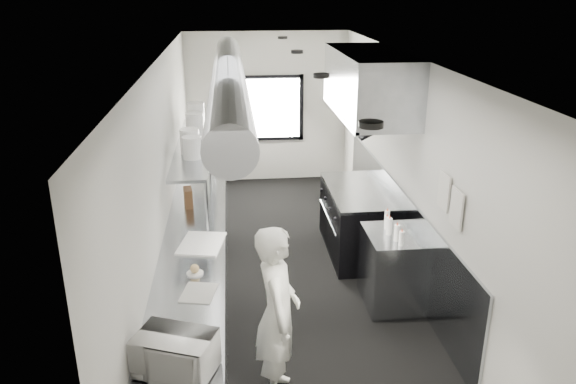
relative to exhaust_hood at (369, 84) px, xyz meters
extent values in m
cube|color=black|center=(-1.10, -0.70, -2.39)|extent=(3.00, 8.00, 0.01)
cube|color=silver|center=(-1.10, -0.70, 0.41)|extent=(3.00, 8.00, 0.01)
cube|color=#B8B7AF|center=(-1.10, 3.30, -0.99)|extent=(3.00, 0.02, 2.80)
cube|color=#B8B7AF|center=(-2.60, -0.70, -0.99)|extent=(0.02, 8.00, 2.80)
cube|color=#B8B7AF|center=(0.40, -0.70, -0.99)|extent=(0.02, 8.00, 2.80)
cube|color=#949BA1|center=(0.38, -0.40, -1.84)|extent=(0.03, 5.50, 1.10)
cylinder|color=gray|center=(-1.80, -0.30, 0.16)|extent=(0.40, 6.40, 0.40)
cube|color=white|center=(-1.10, 3.26, -0.99)|extent=(1.20, 0.03, 1.10)
cube|color=black|center=(-1.10, 3.28, -0.42)|extent=(1.36, 0.03, 0.08)
cube|color=black|center=(-1.10, 3.28, -1.57)|extent=(1.36, 0.03, 0.08)
cube|color=black|center=(-1.74, 3.28, -0.99)|extent=(0.08, 0.03, 1.25)
cube|color=black|center=(-0.46, 3.28, -0.99)|extent=(0.08, 0.03, 1.25)
cube|color=#949BA1|center=(0.00, 0.00, 0.01)|extent=(0.80, 2.20, 0.80)
cube|color=#949BA1|center=(-0.38, 0.00, -0.38)|extent=(0.05, 2.20, 0.05)
cube|color=black|center=(-0.08, 0.00, -0.33)|extent=(0.50, 2.10, 0.28)
cube|color=#949BA1|center=(-2.25, -1.20, -1.94)|extent=(0.70, 6.00, 0.90)
cube|color=#949BA1|center=(-2.30, 0.30, -0.84)|extent=(0.45, 3.00, 0.04)
cylinder|color=#949BA1|center=(-2.10, -1.10, -1.17)|extent=(0.04, 0.04, 0.66)
cylinder|color=#949BA1|center=(-2.10, 0.30, -1.17)|extent=(0.04, 0.04, 0.66)
cylinder|color=#949BA1|center=(-2.10, 1.70, -1.17)|extent=(0.04, 0.04, 0.66)
cube|color=black|center=(-0.05, 0.00, -1.94)|extent=(0.85, 1.60, 0.90)
cube|color=#949BA1|center=(-0.05, 0.00, -1.47)|extent=(0.85, 1.60, 0.04)
cube|color=#949BA1|center=(-0.46, 0.00, -1.94)|extent=(0.03, 1.55, 0.80)
cylinder|color=#949BA1|center=(-0.49, 0.00, -1.84)|extent=(0.03, 1.30, 0.03)
cube|color=#949BA1|center=(0.05, -1.40, -1.94)|extent=(0.65, 0.80, 0.90)
cube|color=#949BA1|center=(-2.25, 2.50, -1.94)|extent=(0.70, 1.20, 0.90)
cube|color=beige|center=(0.37, -1.90, -0.79)|extent=(0.02, 0.28, 0.38)
cube|color=beige|center=(0.37, -2.25, -0.84)|extent=(0.02, 0.28, 0.38)
imported|color=silver|center=(-1.43, -2.83, -1.54)|extent=(0.43, 0.63, 1.69)
imported|color=silver|center=(-2.25, -3.61, -1.33)|extent=(0.63, 0.56, 0.31)
cylinder|color=#ABB1A3|center=(-2.44, -3.36, -1.44)|extent=(0.17, 0.17, 0.10)
cylinder|color=#ABB1A3|center=(-2.43, -3.16, -1.44)|extent=(0.14, 0.14, 0.10)
cube|color=silver|center=(-2.14, -2.49, -1.49)|extent=(0.37, 0.43, 0.01)
cylinder|color=silver|center=(-2.19, -2.11, -1.48)|extent=(0.18, 0.18, 0.01)
sphere|color=tan|center=(-2.19, -2.11, -1.43)|extent=(0.09, 0.09, 0.09)
cube|color=white|center=(-2.16, -1.44, -1.48)|extent=(0.56, 0.67, 0.02)
cube|color=brown|center=(-2.37, -0.29, -1.37)|extent=(0.14, 0.24, 0.24)
cylinder|color=silver|center=(-2.27, -0.36, -0.68)|extent=(0.27, 0.27, 0.27)
cylinder|color=silver|center=(-2.31, -0.14, -0.66)|extent=(0.29, 0.29, 0.32)
cylinder|color=silver|center=(-2.28, 0.62, -0.64)|extent=(0.32, 0.32, 0.36)
cylinder|color=silver|center=(-2.30, 1.10, -0.62)|extent=(0.29, 0.29, 0.40)
cylinder|color=white|center=(0.03, -1.69, -1.41)|extent=(0.06, 0.06, 0.17)
cylinder|color=white|center=(0.01, -1.57, -1.39)|extent=(0.08, 0.08, 0.19)
cylinder|color=white|center=(-0.03, -1.40, -1.39)|extent=(0.09, 0.09, 0.20)
cylinder|color=white|center=(-0.01, -1.25, -1.41)|extent=(0.06, 0.06, 0.16)
cylinder|color=white|center=(0.02, -1.14, -1.40)|extent=(0.08, 0.08, 0.18)
camera|label=1|loc=(-1.78, -7.14, 1.23)|focal=35.17mm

